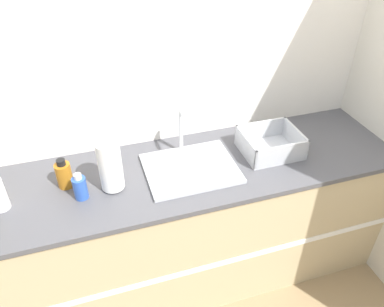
# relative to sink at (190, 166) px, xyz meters

# --- Properties ---
(wall_back) EXTENTS (4.86, 0.06, 2.60)m
(wall_back) POSITION_rel_sink_xyz_m (0.01, 0.38, 0.36)
(wall_back) COLOR silver
(wall_back) RESTS_ON ground_plane
(counter_cabinet) EXTENTS (2.48, 0.69, 0.93)m
(counter_cabinet) POSITION_rel_sink_xyz_m (0.01, 0.01, -0.48)
(counter_cabinet) COLOR tan
(counter_cabinet) RESTS_ON ground_plane
(sink) EXTENTS (0.51, 0.41, 0.29)m
(sink) POSITION_rel_sink_xyz_m (0.00, 0.00, 0.00)
(sink) COLOR silver
(sink) RESTS_ON counter_cabinet
(paper_towel_roll) EXTENTS (0.12, 0.12, 0.29)m
(paper_towel_roll) POSITION_rel_sink_xyz_m (-0.43, -0.03, 0.13)
(paper_towel_roll) COLOR #4C4C51
(paper_towel_roll) RESTS_ON counter_cabinet
(dish_rack) EXTENTS (0.34, 0.29, 0.13)m
(dish_rack) POSITION_rel_sink_xyz_m (0.50, 0.02, 0.03)
(dish_rack) COLOR #B7BABF
(dish_rack) RESTS_ON counter_cabinet
(bottle_blue) EXTENTS (0.07, 0.07, 0.15)m
(bottle_blue) POSITION_rel_sink_xyz_m (-0.60, -0.06, 0.05)
(bottle_blue) COLOR #2D56B7
(bottle_blue) RESTS_ON counter_cabinet
(bottle_amber) EXTENTS (0.08, 0.08, 0.17)m
(bottle_amber) POSITION_rel_sink_xyz_m (-0.67, 0.06, 0.06)
(bottle_amber) COLOR #B26B19
(bottle_amber) RESTS_ON counter_cabinet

